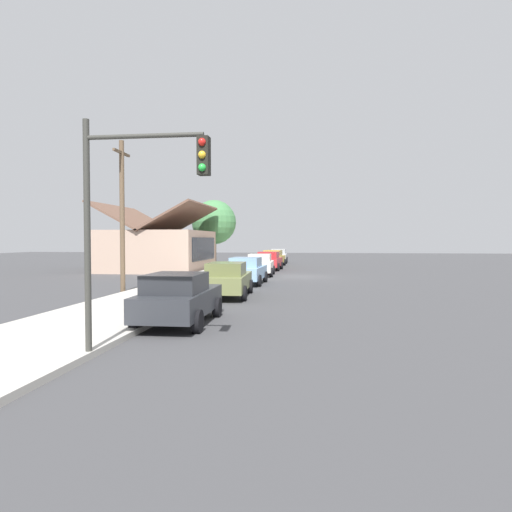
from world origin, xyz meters
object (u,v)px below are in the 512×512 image
car_ivory (260,265)px  car_cherry (269,261)px  car_skyblue (247,270)px  car_mustard (273,258)px  car_silver (279,256)px  traffic_light_main (133,198)px  car_olive (227,279)px  shade_tree (214,222)px  utility_pole_wooden (122,213)px  car_charcoal (179,298)px  fire_hydrant_red (181,291)px

car_ivory → car_cherry: (6.25, -0.02, 0.00)m
car_skyblue → car_ivory: 6.43m
car_mustard → car_silver: 6.21m
car_ivory → traffic_light_main: 23.66m
car_olive → car_skyblue: same height
car_cherry → car_silver: 11.98m
car_ivory → shade_tree: (12.13, 6.14, 3.55)m
car_olive → shade_tree: 25.62m
utility_pole_wooden → car_skyblue: bearing=-49.3°
car_olive → traffic_light_main: bearing=177.7°
utility_pole_wooden → car_charcoal: bearing=-146.6°
car_cherry → shade_tree: size_ratio=0.67×
utility_pole_wooden → car_ivory: bearing=-26.4°
car_mustard → shade_tree: 6.96m
car_charcoal → car_mustard: 31.33m
car_ivory → fire_hydrant_red: 14.63m
car_silver → traffic_light_main: (-41.74, -0.24, 2.68)m
car_charcoal → car_mustard: size_ratio=0.94×
shade_tree → traffic_light_main: bearing=-170.1°
car_ivory → utility_pole_wooden: 12.87m
car_cherry → shade_tree: 9.22m
car_charcoal → utility_pole_wooden: bearing=32.8°
car_skyblue → car_mustard: size_ratio=0.95×
car_skyblue → car_ivory: (6.43, -0.02, -0.00)m
traffic_light_main → shade_tree: bearing=9.9°
car_silver → car_cherry: bearing=178.5°
car_olive → car_cherry: same height
traffic_light_main → car_cherry: bearing=0.2°
car_skyblue → car_silver: size_ratio=0.94×
car_charcoal → utility_pole_wooden: (8.12, 5.36, 3.11)m
car_olive → car_cherry: bearing=-2.9°
car_skyblue → fire_hydrant_red: bearing=170.4°
car_mustard → car_cherry: bearing=-175.3°
utility_pole_wooden → shade_tree: bearing=1.4°
car_charcoal → utility_pole_wooden: utility_pole_wooden is taller
car_cherry → utility_pole_wooden: (-17.44, 5.56, 3.11)m
car_charcoal → car_cherry: (25.56, -0.20, 0.00)m
car_olive → car_skyblue: 6.06m
car_skyblue → fire_hydrant_red: size_ratio=6.25×
car_cherry → shade_tree: bearing=48.4°
car_skyblue → shade_tree: shade_tree is taller
car_cherry → car_mustard: size_ratio=0.95×
car_mustard → shade_tree: (0.11, 5.99, 3.54)m
car_silver → fire_hydrant_red: (-32.77, 1.42, -0.32)m
car_ivory → car_cherry: size_ratio=1.00×
car_silver → traffic_light_main: bearing=178.2°
car_ivory → utility_pole_wooden: size_ratio=0.59×
car_charcoal → car_mustard: (31.33, -0.04, 0.00)m
car_mustard → traffic_light_main: bearing=-176.5°
car_mustard → shade_tree: shade_tree is taller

